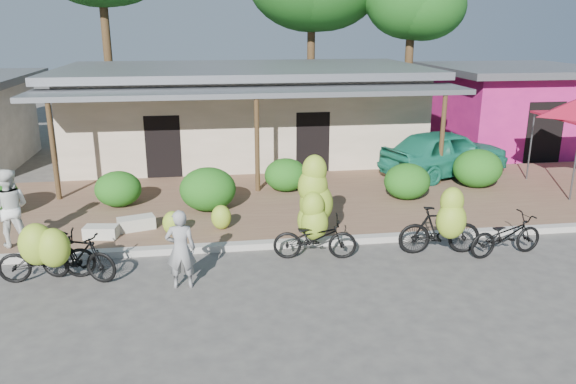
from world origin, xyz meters
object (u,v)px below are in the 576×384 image
Objects in this scene: bike_left at (72,255)px; teal_van at (445,152)px; bike_far_left at (45,255)px; bike_far_right at (506,235)px; bike_center at (314,216)px; bystander at (9,208)px; bike_right at (443,226)px; sack_far at (101,232)px; vendor at (181,249)px; sack_near at (136,223)px.

teal_van is at bearing -36.97° from bike_left.
bike_far_left is 1.01× the size of bike_far_right.
bike_far_left is 5.47m from bike_center.
bystander reaches higher than teal_van.
bike_center is 1.17× the size of bike_right.
bystander is at bearing 70.31° from bike_far_right.
bike_far_left is at bearing -108.94° from sack_far.
bike_center is (4.89, 0.80, 0.25)m from bike_left.
teal_van is at bearing -162.11° from bystander.
bike_center reaches higher than bike_far_left.
bike_left is 2.14m from vendor.
bike_left is at bearing -10.42° from vendor.
bike_far_left is at bearing 96.11° from bike_right.
bike_far_right is at bearing -92.03° from bike_center.
bike_left is 0.39× the size of teal_van.
bike_left is (0.53, -0.12, 0.02)m from bike_far_left.
bike_right reaches higher than bike_far_left.
bike_center is at bearing -59.14° from bike_left.
teal_van is at bearing -21.23° from bike_far_right.
bike_far_right is at bearing -12.99° from sack_far.
bike_left is 2.74m from sack_near.
bike_far_left is 12.38m from teal_van.
sack_far is at bearing 92.29° from teal_van.
bike_right reaches higher than sack_far.
bystander is at bearing -174.19° from sack_far.
bike_right reaches higher than bike_left.
bike_far_left is 1.01× the size of bike_right.
vendor is (1.18, -3.02, 0.51)m from sack_near.
sack_near is at bearing 73.95° from bike_center.
bike_far_right is 10.84m from bystander.
bike_center is 2.54× the size of sack_near.
bike_far_left is 2.19m from bystander.
bike_center is at bearing 83.25° from bike_right.
teal_van is (10.07, 4.13, 0.61)m from sack_far.
teal_van reaches higher than sack_near.
vendor is at bearing -106.73° from bike_far_left.
bike_left is at bearing 129.00° from bystander.
bystander is (-6.57, 1.13, 0.14)m from bike_center.
bike_far_left is at bearing 99.66° from teal_van.
bike_right is (8.11, 0.10, 0.12)m from bike_far_left.
bike_left is at bearing 101.39° from teal_van.
bystander is (-9.26, 1.71, 0.29)m from bike_right.
teal_van is at bearing -18.27° from bike_right.
bike_left is 0.93× the size of bike_far_right.
bystander reaches higher than vendor.
bike_far_left is 9.51m from bike_far_right.
bike_left is 2.59m from bystander.
bike_far_left reaches higher than bike_left.
bike_right is 1.43m from bike_far_right.
bike_center is at bearing -154.12° from vendor.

